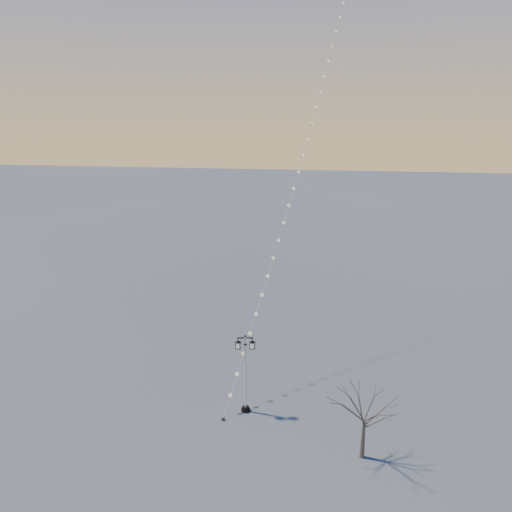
# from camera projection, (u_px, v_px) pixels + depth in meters

# --- Properties ---
(ground) EXTENTS (300.00, 300.00, 0.00)m
(ground) POSITION_uv_depth(u_px,v_px,m) (240.00, 431.00, 30.27)
(ground) COLOR #484A49
(ground) RESTS_ON ground
(street_lamp) EXTENTS (1.31, 0.59, 5.20)m
(street_lamp) POSITION_uv_depth(u_px,v_px,m) (245.00, 370.00, 31.53)
(street_lamp) COLOR black
(street_lamp) RESTS_ON ground
(bare_tree) EXTENTS (2.63, 2.63, 4.36)m
(bare_tree) POSITION_uv_depth(u_px,v_px,m) (365.00, 408.00, 27.15)
(bare_tree) COLOR #483E31
(bare_tree) RESTS_ON ground
(kite_train) EXTENTS (8.49, 31.37, 38.48)m
(kite_train) POSITION_uv_depth(u_px,v_px,m) (312.00, 100.00, 40.21)
(kite_train) COLOR #32261B
(kite_train) RESTS_ON ground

